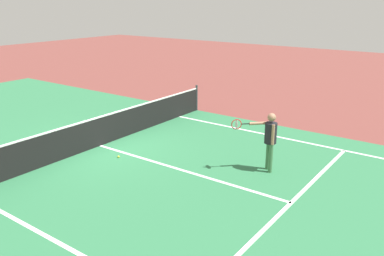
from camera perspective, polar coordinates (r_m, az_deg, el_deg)
ground_plane at (r=13.10m, az=-12.87°, el=-2.46°), size 60.00×60.00×0.00m
court_surface_inbounds at (r=13.10m, az=-12.87°, el=-2.46°), size 10.62×24.40×0.00m
line_sideline_right at (r=13.33m, az=18.90°, el=-2.62°), size 0.10×11.89×0.01m
line_service_near at (r=9.60m, az=13.87°, el=-10.25°), size 8.22×0.10×0.01m
line_center_service at (r=11.03m, az=-1.69°, el=-5.90°), size 0.10×6.40×0.01m
net at (r=12.94m, az=-13.02°, el=-0.41°), size 10.65×0.09×1.07m
player_near at (r=10.80m, az=10.92°, el=-1.07°), size 0.77×1.02×1.62m
tennis_ball_near_net at (r=12.00m, az=-10.37°, el=-4.02°), size 0.07×0.07×0.07m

